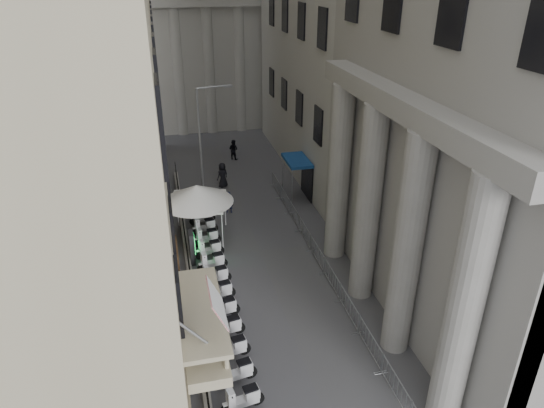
{
  "coord_description": "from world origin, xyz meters",
  "views": [
    {
      "loc": [
        -4.89,
        -5.14,
        15.33
      ],
      "look_at": [
        0.08,
        16.35,
        4.5
      ],
      "focal_mm": 32.0,
      "sensor_mm": 36.0,
      "label": 1
    }
  ],
  "objects_px": {
    "info_kiosk": "(192,247)",
    "pedestrian_b": "(233,150)",
    "street_lamp": "(204,134)",
    "pedestrian_a": "(229,202)",
    "security_tent": "(192,192)"
  },
  "relations": [
    {
      "from": "security_tent",
      "to": "pedestrian_a",
      "type": "height_order",
      "value": "security_tent"
    },
    {
      "from": "info_kiosk",
      "to": "pedestrian_a",
      "type": "height_order",
      "value": "info_kiosk"
    },
    {
      "from": "security_tent",
      "to": "pedestrian_a",
      "type": "relative_size",
      "value": 2.8
    },
    {
      "from": "pedestrian_b",
      "to": "pedestrian_a",
      "type": "bearing_deg",
      "value": 119.04
    },
    {
      "from": "street_lamp",
      "to": "pedestrian_b",
      "type": "distance_m",
      "value": 8.67
    },
    {
      "from": "info_kiosk",
      "to": "street_lamp",
      "type": "bearing_deg",
      "value": 76.88
    },
    {
      "from": "street_lamp",
      "to": "info_kiosk",
      "type": "bearing_deg",
      "value": -113.99
    },
    {
      "from": "street_lamp",
      "to": "pedestrian_b",
      "type": "xyz_separation_m",
      "value": [
        3.08,
        7.1,
        -3.9
      ]
    },
    {
      "from": "security_tent",
      "to": "info_kiosk",
      "type": "distance_m",
      "value": 3.69
    },
    {
      "from": "security_tent",
      "to": "street_lamp",
      "type": "xyz_separation_m",
      "value": [
        1.4,
        5.74,
        1.8
      ]
    },
    {
      "from": "info_kiosk",
      "to": "pedestrian_b",
      "type": "bearing_deg",
      "value": 71.38
    },
    {
      "from": "pedestrian_b",
      "to": "info_kiosk",
      "type": "bearing_deg",
      "value": 112.69
    },
    {
      "from": "street_lamp",
      "to": "pedestrian_a",
      "type": "distance_m",
      "value": 5.18
    },
    {
      "from": "street_lamp",
      "to": "info_kiosk",
      "type": "relative_size",
      "value": 4.15
    },
    {
      "from": "security_tent",
      "to": "pedestrian_a",
      "type": "xyz_separation_m",
      "value": [
        2.55,
        2.65,
        -2.2
      ]
    }
  ]
}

